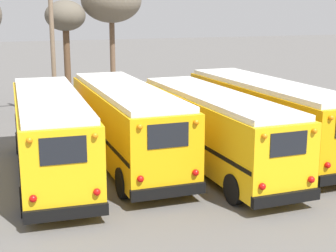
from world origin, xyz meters
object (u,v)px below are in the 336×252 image
school_bus_1 (126,122)px  utility_pole (52,34)px  school_bus_0 (50,133)px  bare_tree_0 (65,19)px  bare_tree_1 (111,1)px  school_bus_2 (214,127)px  school_bus_3 (266,114)px

school_bus_1 → utility_pole: utility_pole is taller
school_bus_0 → school_bus_1: bearing=12.7°
bare_tree_0 → bare_tree_1: bare_tree_1 is taller
bare_tree_0 → school_bus_1: bearing=-88.9°
school_bus_0 → school_bus_2: school_bus_0 is taller
school_bus_2 → bare_tree_1: bare_tree_1 is taller
school_bus_2 → school_bus_3: school_bus_3 is taller
school_bus_3 → bare_tree_0: bearing=115.2°
school_bus_1 → utility_pole: (-1.62, 9.16, 3.07)m
bare_tree_1 → school_bus_1: bearing=-101.6°
school_bus_0 → school_bus_2: bearing=-9.1°
school_bus_3 → bare_tree_1: bearing=103.1°
school_bus_0 → school_bus_2: (6.20, -0.99, -0.06)m
bare_tree_1 → school_bus_0: bearing=-112.2°
school_bus_0 → school_bus_3: size_ratio=0.93×
school_bus_0 → school_bus_2: size_ratio=0.97×
school_bus_0 → school_bus_1: school_bus_1 is taller
utility_pole → bare_tree_1: bearing=46.7°
school_bus_3 → school_bus_0: bearing=-178.3°
school_bus_1 → school_bus_3: (6.20, -0.43, -0.02)m
bare_tree_1 → school_bus_2: bearing=-89.2°
school_bus_1 → school_bus_2: bearing=-28.5°
utility_pole → school_bus_1: bearing=-80.0°
school_bus_2 → school_bus_3: (3.10, 1.26, 0.06)m
school_bus_3 → bare_tree_1: (-3.33, 14.36, 4.95)m
school_bus_1 → bare_tree_1: (2.87, 13.93, 4.92)m
school_bus_2 → bare_tree_1: bearing=90.8°
utility_pole → school_bus_2: bearing=-66.5°
school_bus_0 → utility_pole: (1.48, 9.86, 3.09)m
school_bus_0 → bare_tree_1: bare_tree_1 is taller
school_bus_0 → bare_tree_1: bearing=67.8°
school_bus_1 → school_bus_3: 6.21m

